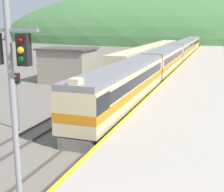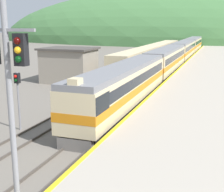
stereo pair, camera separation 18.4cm
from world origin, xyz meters
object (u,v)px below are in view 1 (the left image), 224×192
Objects in this scene: siding_train at (151,55)px; signal_post_siding at (17,89)px; express_train_lead_car at (124,86)px; carriage_fourth at (191,44)px; signal_mast_main at (12,87)px; carriage_third at (182,50)px; carriage_second at (165,60)px.

signal_post_siding reaches higher than siding_train.
express_train_lead_car is 1.02× the size of carriage_fourth.
express_train_lead_car is at bearing -82.41° from siding_train.
carriage_third is at bearing 91.25° from signal_mast_main.
carriage_second is 37.96m from signal_mast_main.
carriage_third is at bearing 90.00° from carriage_second.
signal_post_siding is (-5.36, -7.47, 0.78)m from express_train_lead_car.
carriage_third is 20.65m from carriage_fourth.
signal_mast_main is (1.27, -16.78, 3.10)m from express_train_lead_car.
signal_mast_main is at bearing -88.75° from carriage_third.
siding_train is 37.52m from signal_post_siding.
carriage_third is 1.00× the size of carriage_fourth.
carriage_second is (0.00, 21.03, -0.01)m from express_train_lead_car.
carriage_third is 12.35m from siding_train.
carriage_third reaches higher than siding_train.
siding_train is at bearing 87.92° from signal_post_siding.
express_train_lead_car reaches higher than carriage_fourth.
express_train_lead_car is 41.68m from carriage_third.
carriage_fourth is at bearing 82.95° from siding_train.
express_train_lead_car is 21.03m from carriage_second.
carriage_fourth is (0.00, 62.33, -0.01)m from express_train_lead_car.
carriage_third is at bearing -90.00° from carriage_fourth.
siding_train is at bearing -108.89° from carriage_third.
signal_mast_main is (1.27, -58.46, 3.11)m from carriage_third.
carriage_fourth is 32.57m from siding_train.
carriage_fourth is 70.02m from signal_post_siding.
siding_train is 47.20m from signal_mast_main.
express_train_lead_car reaches higher than carriage_second.
signal_mast_main is 1.94× the size of signal_post_siding.
siding_train is at bearing -97.05° from carriage_fourth.
signal_post_siding is at bearing 125.47° from signal_mast_main.
carriage_third is (0.00, 41.68, -0.01)m from express_train_lead_car.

